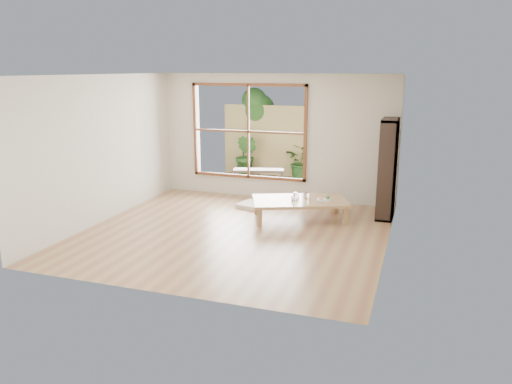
% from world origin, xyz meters
% --- Properties ---
extents(ground, '(5.00, 5.00, 0.00)m').
position_xyz_m(ground, '(0.00, 0.00, 0.00)').
color(ground, tan).
rests_on(ground, ground).
extents(low_table, '(1.93, 1.52, 0.37)m').
position_xyz_m(low_table, '(0.86, 1.08, 0.33)').
color(low_table, tan).
rests_on(low_table, ground).
extents(floor_cushion, '(0.62, 0.62, 0.07)m').
position_xyz_m(floor_cushion, '(-0.23, 1.61, 0.04)').
color(floor_cushion, silver).
rests_on(floor_cushion, ground).
extents(bookshelf, '(0.29, 0.82, 1.82)m').
position_xyz_m(bookshelf, '(2.33, 1.77, 0.91)').
color(bookshelf, '#2D1F19').
rests_on(bookshelf, ground).
extents(glass_tall, '(0.08, 0.08, 0.15)m').
position_xyz_m(glass_tall, '(0.79, 1.02, 0.44)').
color(glass_tall, silver).
rests_on(glass_tall, low_table).
extents(glass_mid, '(0.07, 0.07, 0.11)m').
position_xyz_m(glass_mid, '(0.97, 1.19, 0.42)').
color(glass_mid, silver).
rests_on(glass_mid, low_table).
extents(glass_short, '(0.08, 0.08, 0.10)m').
position_xyz_m(glass_short, '(0.79, 1.14, 0.42)').
color(glass_short, silver).
rests_on(glass_short, low_table).
extents(glass_small, '(0.06, 0.06, 0.08)m').
position_xyz_m(glass_small, '(0.75, 1.01, 0.41)').
color(glass_small, silver).
rests_on(glass_small, low_table).
extents(food_tray, '(0.28, 0.21, 0.08)m').
position_xyz_m(food_tray, '(1.30, 1.17, 0.39)').
color(food_tray, white).
rests_on(food_tray, low_table).
extents(deck, '(2.80, 2.00, 0.05)m').
position_xyz_m(deck, '(-0.60, 3.56, 0.00)').
color(deck, '#382F28').
rests_on(deck, ground).
extents(garden_bench, '(1.23, 0.64, 0.37)m').
position_xyz_m(garden_bench, '(-0.70, 3.39, 0.34)').
color(garden_bench, '#2D1F19').
rests_on(garden_bench, deck).
extents(bamboo_fence, '(2.80, 0.06, 1.80)m').
position_xyz_m(bamboo_fence, '(-0.60, 4.56, 0.90)').
color(bamboo_fence, tan).
rests_on(bamboo_fence, ground).
extents(shrub_right, '(1.00, 0.95, 0.89)m').
position_xyz_m(shrub_right, '(0.14, 4.31, 0.47)').
color(shrub_right, '#2D5820').
rests_on(shrub_right, deck).
extents(shrub_left, '(0.72, 0.66, 1.06)m').
position_xyz_m(shrub_left, '(-1.31, 4.24, 0.55)').
color(shrub_left, '#2D5820').
rests_on(shrub_left, deck).
extents(garden_tree, '(1.04, 0.85, 2.22)m').
position_xyz_m(garden_tree, '(-1.28, 4.86, 1.63)').
color(garden_tree, '#4C3D2D').
rests_on(garden_tree, ground).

